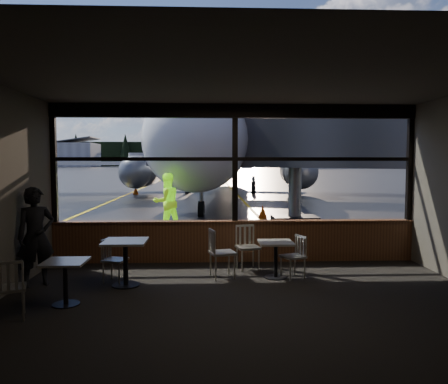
{
  "coord_description": "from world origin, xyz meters",
  "views": [
    {
      "loc": [
        -0.65,
        -9.65,
        2.25
      ],
      "look_at": [
        -0.2,
        1.0,
        1.5
      ],
      "focal_mm": 35.0,
      "sensor_mm": 36.0,
      "label": 1
    }
  ],
  "objects": [
    {
      "name": "hangar_right",
      "position": [
        60.0,
        178.0,
        6.0
      ],
      "size": [
        50.0,
        20.0,
        12.0
      ],
      "primitive_type": null,
      "color": "silver",
      "rests_on": "ground_plane"
    },
    {
      "name": "treeline",
      "position": [
        0.0,
        210.0,
        6.0
      ],
      "size": [
        360.0,
        3.0,
        12.0
      ],
      "primitive_type": "cube",
      "color": "black",
      "rests_on": "ground_plane"
    },
    {
      "name": "fuel_tank_b",
      "position": [
        -20.0,
        182.0,
        3.0
      ],
      "size": [
        8.0,
        8.0,
        6.0
      ],
      "primitive_type": "cylinder",
      "color": "silver",
      "rests_on": "ground_plane"
    },
    {
      "name": "mullion_right",
      "position": [
        3.95,
        0.0,
        2.2
      ],
      "size": [
        0.12,
        0.12,
        2.6
      ],
      "primitive_type": "cube",
      "color": "black",
      "rests_on": "ground"
    },
    {
      "name": "cafe_table_left",
      "position": [
        -2.84,
        -2.87,
        0.35
      ],
      "size": [
        0.64,
        0.64,
        0.71
      ],
      "primitive_type": null,
      "color": "gray",
      "rests_on": "carpet_floor"
    },
    {
      "name": "carpet_floor",
      "position": [
        0.0,
        -3.0,
        0.01
      ],
      "size": [
        8.0,
        6.0,
        0.01
      ],
      "primitive_type": "cube",
      "color": "black",
      "rests_on": "ground"
    },
    {
      "name": "window_transom",
      "position": [
        0.0,
        0.0,
        2.3
      ],
      "size": [
        8.0,
        0.1,
        0.08
      ],
      "primitive_type": "cube",
      "color": "black",
      "rests_on": "ground"
    },
    {
      "name": "chair_mid_w",
      "position": [
        -2.33,
        -1.59,
        0.41
      ],
      "size": [
        0.56,
        0.56,
        0.83
      ],
      "primitive_type": null,
      "rotation": [
        0.0,
        0.0,
        -1.85
      ],
      "color": "#BAB6A8",
      "rests_on": "carpet_floor"
    },
    {
      "name": "ceiling",
      "position": [
        0.0,
        -3.0,
        3.5
      ],
      "size": [
        8.0,
        6.0,
        0.04
      ],
      "primitive_type": "cube",
      "color": "#38332D",
      "rests_on": "ground"
    },
    {
      "name": "jet_bridge",
      "position": [
        3.6,
        5.5,
        2.51
      ],
      "size": [
        9.4,
        11.48,
        5.01
      ],
      "primitive_type": null,
      "color": "#28282A",
      "rests_on": "ground_plane"
    },
    {
      "name": "cafe_table_mid",
      "position": [
        -2.09,
        -1.85,
        0.42
      ],
      "size": [
        0.76,
        0.76,
        0.83
      ],
      "primitive_type": null,
      "color": "#A6A198",
      "rests_on": "carpet_floor"
    },
    {
      "name": "passenger",
      "position": [
        -3.7,
        -1.76,
        0.9
      ],
      "size": [
        0.78,
        0.72,
        1.79
      ],
      "primitive_type": "imported",
      "rotation": [
        0.0,
        0.0,
        0.59
      ],
      "color": "black",
      "rests_on": "carpet_floor"
    },
    {
      "name": "chair_near_e",
      "position": [
        1.02,
        -1.45,
        0.42
      ],
      "size": [
        0.59,
        0.59,
        0.83
      ],
      "primitive_type": null,
      "rotation": [
        0.0,
        0.0,
        1.97
      ],
      "color": "#B4AEA2",
      "rests_on": "carpet_floor"
    },
    {
      "name": "mullion_left",
      "position": [
        -3.95,
        0.0,
        2.2
      ],
      "size": [
        0.12,
        0.12,
        2.6
      ],
      "primitive_type": "cube",
      "color": "black",
      "rests_on": "ground"
    },
    {
      "name": "cafe_table_near",
      "position": [
        0.69,
        -1.42,
        0.36
      ],
      "size": [
        0.65,
        0.65,
        0.71
      ],
      "primitive_type": null,
      "color": "#A4A097",
      "rests_on": "carpet_floor"
    },
    {
      "name": "cone_wing",
      "position": [
        -5.44,
        20.43,
        0.27
      ],
      "size": [
        0.39,
        0.39,
        0.55
      ],
      "primitive_type": "cone",
      "color": "#E75B07",
      "rests_on": "ground_plane"
    },
    {
      "name": "fuel_tank_c",
      "position": [
        -10.0,
        182.0,
        3.0
      ],
      "size": [
        8.0,
        8.0,
        6.0
      ],
      "primitive_type": "cylinder",
      "color": "silver",
      "rests_on": "ground_plane"
    },
    {
      "name": "window_sill",
      "position": [
        0.0,
        0.0,
        0.45
      ],
      "size": [
        8.0,
        0.28,
        0.9
      ],
      "primitive_type": "cube",
      "color": "#4C2917",
      "rests_on": "ground"
    },
    {
      "name": "ground_crew",
      "position": [
        -1.92,
        4.53,
        0.94
      ],
      "size": [
        1.14,
        1.07,
        1.87
      ],
      "primitive_type": "imported",
      "rotation": [
        0.0,
        0.0,
        3.67
      ],
      "color": "#BFF219",
      "rests_on": "ground_plane"
    },
    {
      "name": "wall_back",
      "position": [
        0.0,
        -6.0,
        1.75
      ],
      "size": [
        8.0,
        0.04,
        3.5
      ],
      "primitive_type": "cube",
      "color": "#4A443B",
      "rests_on": "ground"
    },
    {
      "name": "cone_nose",
      "position": [
        1.61,
        7.48,
        0.26
      ],
      "size": [
        0.37,
        0.37,
        0.52
      ],
      "primitive_type": "cone",
      "color": "#FF4108",
      "rests_on": "ground_plane"
    },
    {
      "name": "ground_plane",
      "position": [
        0.0,
        120.0,
        0.0
      ],
      "size": [
        520.0,
        520.0,
        0.0
      ],
      "primitive_type": "plane",
      "color": "black",
      "rests_on": "ground"
    },
    {
      "name": "chair_near_w",
      "position": [
        -0.33,
        -1.36,
        0.48
      ],
      "size": [
        0.64,
        0.64,
        0.96
      ],
      "primitive_type": null,
      "rotation": [
        0.0,
        0.0,
        -1.32
      ],
      "color": "#BDB7AB",
      "rests_on": "carpet_floor"
    },
    {
      "name": "hangar_left",
      "position": [
        -70.0,
        180.0,
        5.5
      ],
      "size": [
        45.0,
        18.0,
        11.0
      ],
      "primitive_type": null,
      "color": "silver",
      "rests_on": "ground_plane"
    },
    {
      "name": "chair_near_n",
      "position": [
        0.22,
        -0.75,
        0.46
      ],
      "size": [
        0.6,
        0.6,
        0.93
      ],
      "primitive_type": null,
      "rotation": [
        0.0,
        0.0,
        3.36
      ],
      "color": "beige",
      "rests_on": "carpet_floor"
    },
    {
      "name": "mullion_centre",
      "position": [
        0.0,
        0.0,
        2.2
      ],
      "size": [
        0.12,
        0.12,
        2.6
      ],
      "primitive_type": "cube",
      "color": "black",
      "rests_on": "ground"
    },
    {
      "name": "airliner",
      "position": [
        0.33,
        20.28,
        5.58
      ],
      "size": [
        33.76,
        39.24,
        11.16
      ],
      "primitive_type": null,
      "rotation": [
        0.0,
        0.0,
        -0.09
      ],
      "color": "white",
      "rests_on": "ground_plane"
    },
    {
      "name": "fuel_tank_a",
      "position": [
        -30.0,
        182.0,
        3.0
      ],
      "size": [
        8.0,
        8.0,
        6.0
      ],
      "primitive_type": "cylinder",
      "color": "silver",
      "rests_on": "ground_plane"
    },
    {
      "name": "chair_left_s",
      "position": [
        -3.43,
        -3.46,
        0.44
      ],
      "size": [
        0.62,
        0.62,
        0.89
      ],
      "primitive_type": null,
      "rotation": [
        0.0,
        0.0,
        0.35
      ],
      "color": "#A8A498",
      "rests_on": "carpet_floor"
    },
    {
      "name": "hangar_mid",
      "position": [
        0.0,
        185.0,
        5.0
      ],
      "size": [
        38.0,
        15.0,
        10.0
      ],
      "primitive_type": null,
      "color": "silver",
      "rests_on": "ground_plane"
    },
    {
      "name": "window_header",
      "position": [
        0.0,
        0.0,
        3.35
      ],
      "size": [
        8.0,
        0.18,
        0.3
      ],
      "primitive_type": "cube",
      "color": "black",
      "rests_on": "ground"
    }
  ]
}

